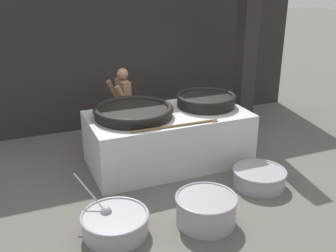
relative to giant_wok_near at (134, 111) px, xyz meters
name	(u,v)px	position (x,y,z in m)	size (l,w,h in m)	color
ground_plane	(168,162)	(0.65, -0.07, -1.12)	(60.00, 60.00, 0.00)	#666059
back_wall	(127,38)	(0.65, 2.42, 0.95)	(8.85, 0.24, 4.13)	#2D2826
support_pillar	(247,42)	(2.94, 0.90, 0.95)	(0.35, 0.35, 4.13)	#2D2826
hearth_platform	(168,138)	(0.65, -0.07, -0.61)	(2.99, 1.58, 1.01)	silver
giant_wok_near	(134,111)	(0.00, 0.00, 0.00)	(1.47, 1.47, 0.20)	black
giant_wok_far	(206,100)	(1.51, 0.05, 0.03)	(1.18, 1.18, 0.24)	black
stirring_paddle	(179,125)	(0.57, -0.76, -0.09)	(1.59, 0.10, 0.04)	brown
cook	(123,105)	(0.11, 1.05, -0.21)	(0.41, 0.63, 1.68)	#8C6647
prep_bowl_vegetables	(115,222)	(-0.92, -1.88, -0.94)	(0.98, 1.16, 0.72)	#9E9EA3
prep_bowl_meat	(206,208)	(0.39, -2.15, -0.88)	(0.92, 0.92, 0.44)	#9E9EA3
prep_bowl_extra	(259,177)	(1.76, -1.54, -0.95)	(0.92, 0.92, 0.31)	#9E9EA3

